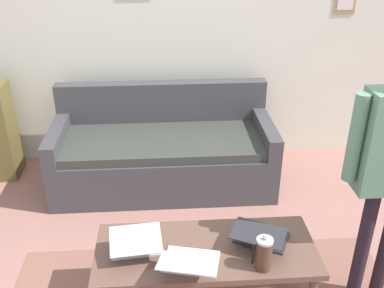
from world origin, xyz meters
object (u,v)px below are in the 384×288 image
Objects in this scene: coffee_table at (206,255)px; laptop_center at (136,243)px; couch at (164,152)px; laptop_left at (190,262)px; french_press at (264,254)px; laptop_right at (260,236)px.

coffee_table is 0.43m from laptop_center.
laptop_center is at bearing 83.42° from couch.
laptop_left is 0.42m from french_press.
laptop_left is (0.11, 0.16, 0.09)m from coffee_table.
coffee_table is 0.39m from french_press.
couch reaches higher than laptop_center.
laptop_left is at bearing -3.58° from french_press.
french_press reaches higher than laptop_right.
couch is 1.48× the size of coffee_table.
couch is 4.68× the size of laptop_right.
coffee_table is 0.35m from laptop_right.
couch is 8.49× the size of french_press.
laptop_left is at bearing 56.56° from coffee_table.
coffee_table is at bearing 177.22° from laptop_center.
couch is 1.86m from french_press.
laptop_center is at bearing -16.11° from french_press.
laptop_center is 1.48× the size of french_press.
coffee_table is at bearing -123.44° from laptop_left.
french_press is (-0.31, 0.19, 0.15)m from coffee_table.
french_press is (-0.41, 0.03, 0.06)m from laptop_left.
laptop_right is at bearing -98.19° from french_press.
coffee_table is at bearing 98.82° from couch.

